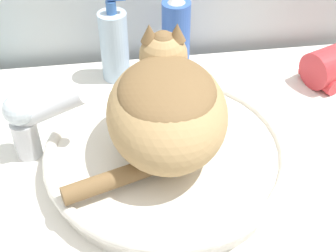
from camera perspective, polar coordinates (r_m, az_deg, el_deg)
The scene contains 5 objects.
sink_basin at distance 0.78m, azimuth -0.12°, elevation -3.47°, with size 0.40×0.40×0.05m.
cat at distance 0.71m, azimuth -0.25°, elevation 2.66°, with size 0.27×0.26×0.17m.
faucet at distance 0.80m, azimuth -16.65°, elevation 0.57°, with size 0.14×0.07×0.15m.
soap_pump_bottle at distance 0.96m, azimuth -6.55°, elevation 9.75°, with size 0.06×0.06×0.18m.
spray_bottle_trigger at distance 0.97m, azimuth 0.97°, elevation 10.78°, with size 0.06×0.06×0.18m.
Camera 1 is at (-0.08, -0.32, 1.37)m, focal length 50.00 mm.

